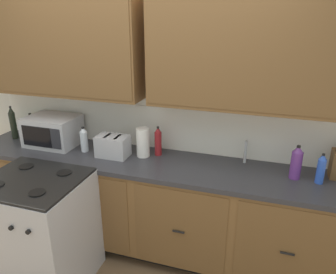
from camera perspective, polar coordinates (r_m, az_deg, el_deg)
The scene contains 14 objects.
ground_plane at distance 3.14m, azimuth -5.98°, elevation -21.68°, with size 8.24×8.24×0.00m, color brown.
wall_unit at distance 2.81m, azimuth -3.10°, elevation 11.54°, with size 4.49×0.40×2.46m.
counter_run at distance 3.07m, azimuth -4.01°, elevation -11.61°, with size 3.32×0.64×0.92m.
stove_range at distance 2.93m, azimuth -21.54°, elevation -15.03°, with size 0.76×0.68×0.95m.
microwave at distance 3.32m, azimuth -19.56°, elevation 1.05°, with size 0.48×0.37×0.28m.
toaster at distance 2.92m, azimuth -9.65°, elevation -1.58°, with size 0.28×0.18×0.19m.
sink_faucet at distance 2.83m, azimuth 13.43°, elevation -2.55°, with size 0.02×0.02×0.20m, color #B2B5BA.
paper_towel_roll at distance 2.88m, azimuth -4.41°, elevation -0.94°, with size 0.12×0.12×0.26m, color white.
bottle_blue at distance 2.67m, azimuth 25.26°, elevation -5.06°, with size 0.06×0.06×0.24m.
bottle_dark at distance 3.62m, azimuth -25.55°, elevation 2.23°, with size 0.06×0.06×0.34m.
bottle_red at distance 2.89m, azimuth -1.75°, elevation -0.74°, with size 0.06×0.06×0.27m.
bottle_clear at distance 3.07m, azimuth -14.52°, elevation -0.42°, with size 0.07×0.07×0.24m.
bottle_violet at distance 2.67m, azimuth 21.58°, elevation -4.17°, with size 0.08×0.08×0.27m.
bottle_green at distance 3.58m, azimuth -22.80°, elevation 1.81°, with size 0.08×0.08×0.26m.
Camera 1 is at (0.99, -2.09, 2.11)m, focal length 34.75 mm.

